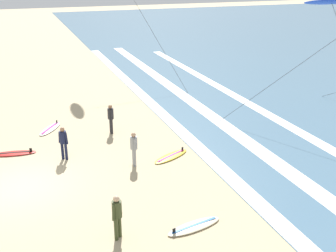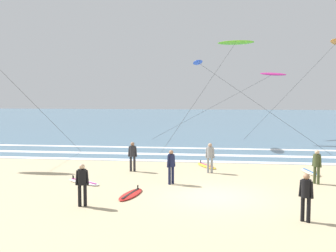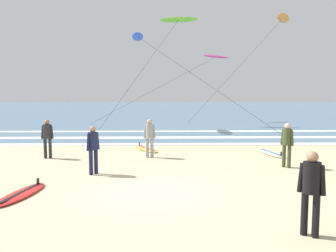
# 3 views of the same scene
# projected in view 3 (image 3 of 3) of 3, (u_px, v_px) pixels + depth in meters

# --- Properties ---
(ground_plane) EXTENTS (160.00, 160.00, 0.00)m
(ground_plane) POSITION_uv_depth(u_px,v_px,m) (154.00, 192.00, 8.97)
(ground_plane) COLOR tan
(ocean_surface) EXTENTS (140.00, 90.00, 0.01)m
(ocean_surface) POSITION_uv_depth(u_px,v_px,m) (161.00, 108.00, 61.68)
(ocean_surface) COLOR slate
(ocean_surface) RESTS_ON ground
(wave_foam_shoreline) EXTENTS (57.77, 0.74, 0.01)m
(wave_foam_shoreline) POSITION_uv_depth(u_px,v_px,m) (173.00, 144.00, 17.31)
(wave_foam_shoreline) COLOR white
(wave_foam_shoreline) RESTS_ON ocean_surface
(wave_foam_mid_break) EXTENTS (56.81, 0.89, 0.01)m
(wave_foam_mid_break) POSITION_uv_depth(u_px,v_px,m) (155.00, 138.00, 19.92)
(wave_foam_mid_break) COLOR white
(wave_foam_mid_break) RESTS_ON ocean_surface
(wave_foam_outer_break) EXTENTS (49.47, 0.74, 0.01)m
(wave_foam_outer_break) POSITION_uv_depth(u_px,v_px,m) (152.00, 131.00, 23.24)
(wave_foam_outer_break) COLOR white
(wave_foam_outer_break) RESTS_ON ocean_surface
(surfer_mid_group) EXTENTS (0.51, 0.32, 1.60)m
(surfer_mid_group) POSITION_uv_depth(u_px,v_px,m) (47.00, 135.00, 13.52)
(surfer_mid_group) COLOR #232328
(surfer_mid_group) RESTS_ON ground
(surfer_left_near) EXTENTS (0.40, 0.44, 1.60)m
(surfer_left_near) POSITION_uv_depth(u_px,v_px,m) (93.00, 146.00, 10.80)
(surfer_left_near) COLOR #141938
(surfer_left_near) RESTS_ON ground
(surfer_left_far) EXTENTS (0.51, 0.32, 1.60)m
(surfer_left_far) POSITION_uv_depth(u_px,v_px,m) (150.00, 135.00, 13.69)
(surfer_left_far) COLOR gray
(surfer_left_far) RESTS_ON ground
(surfer_right_near) EXTENTS (0.40, 0.44, 1.60)m
(surfer_right_near) POSITION_uv_depth(u_px,v_px,m) (287.00, 141.00, 11.81)
(surfer_right_near) COLOR #384223
(surfer_right_near) RESTS_ON ground
(surfer_foreground_main) EXTENTS (0.46, 0.37, 1.60)m
(surfer_foreground_main) POSITION_uv_depth(u_px,v_px,m) (311.00, 186.00, 6.08)
(surfer_foreground_main) COLOR black
(surfer_foreground_main) RESTS_ON ground
(surfboard_right_spare) EXTENTS (0.93, 2.17, 0.25)m
(surfboard_right_spare) POSITION_uv_depth(u_px,v_px,m) (21.00, 194.00, 8.62)
(surfboard_right_spare) COLOR red
(surfboard_right_spare) RESTS_ON ground
(surfboard_near_water) EXTENTS (1.49, 2.14, 0.25)m
(surfboard_near_water) POSITION_uv_depth(u_px,v_px,m) (146.00, 149.00, 15.62)
(surfboard_near_water) COLOR yellow
(surfboard_near_water) RESTS_ON ground
(surfboard_foreground_flat) EXTENTS (0.98, 2.17, 0.25)m
(surfboard_foreground_flat) POSITION_uv_depth(u_px,v_px,m) (271.00, 153.00, 14.49)
(surfboard_foreground_flat) COLOR beige
(surfboard_foreground_flat) RESTS_ON ground
(kite_orange_low_near) EXTENTS (7.92, 6.19, 8.53)m
(kite_orange_low_near) POSITION_uv_depth(u_px,v_px,m) (283.00, 19.00, 24.91)
(kite_orange_low_near) COLOR orange
(kite_orange_low_near) RESTS_ON ground
(kite_lime_high_left) EXTENTS (7.16, 9.06, 8.95)m
(kite_lime_high_left) POSITION_uv_depth(u_px,v_px,m) (178.00, 20.00, 27.23)
(kite_lime_high_left) COLOR #70C628
(kite_lime_high_left) RESTS_ON ground
(kite_magenta_high_right) EXTENTS (13.01, 4.37, 6.40)m
(kite_magenta_high_right) POSITION_uv_depth(u_px,v_px,m) (216.00, 57.00, 31.46)
(kite_magenta_high_right) COLOR #CC2384
(kite_magenta_high_right) RESTS_ON ground
(kite_blue_far_left) EXTENTS (9.94, 5.12, 6.96)m
(kite_blue_far_left) POSITION_uv_depth(u_px,v_px,m) (138.00, 37.00, 23.90)
(kite_blue_far_left) COLOR blue
(kite_blue_far_left) RESTS_ON ground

